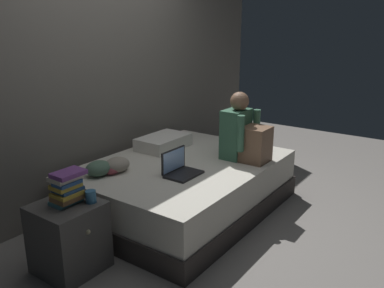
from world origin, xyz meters
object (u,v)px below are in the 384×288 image
object	(u,v)px
laptop	(180,168)
clothes_pile	(110,167)
nightstand	(69,237)
mug	(91,197)
person_sitting	(244,134)
bed	(184,186)
book_stack	(67,188)
pillow	(163,142)

from	to	relation	value
laptop	clothes_pile	size ratio (longest dim) A/B	0.80
nightstand	mug	size ratio (longest dim) A/B	5.81
person_sitting	nightstand	bearing A→B (deg)	163.95
mug	clothes_pile	size ratio (longest dim) A/B	0.22
person_sitting	laptop	bearing A→B (deg)	160.39
bed	nightstand	distance (m)	1.30
book_stack	clothes_pile	distance (m)	0.72
person_sitting	clothes_pile	world-z (taller)	person_sitting
laptop	mug	size ratio (longest dim) A/B	3.56
person_sitting	pillow	xyz separation A→B (m)	(-0.17, 0.87, -0.19)
bed	person_sitting	size ratio (longest dim) A/B	3.05
nightstand	mug	world-z (taller)	mug
person_sitting	pillow	size ratio (longest dim) A/B	1.17
bed	mug	world-z (taller)	mug
pillow	mug	xyz separation A→B (m)	(-1.41, -0.49, 0.02)
person_sitting	laptop	world-z (taller)	person_sitting
bed	mug	size ratio (longest dim) A/B	22.22
laptop	mug	world-z (taller)	laptop
bed	clothes_pile	bearing A→B (deg)	149.97
mug	clothes_pile	xyz separation A→B (m)	(0.55, 0.40, -0.02)
person_sitting	mug	bearing A→B (deg)	166.74
person_sitting	bed	bearing A→B (deg)	134.98
nightstand	pillow	world-z (taller)	pillow
book_stack	mug	world-z (taller)	book_stack
bed	laptop	world-z (taller)	laptop
book_stack	clothes_pile	size ratio (longest dim) A/B	0.60
person_sitting	mug	world-z (taller)	person_sitting
laptop	book_stack	size ratio (longest dim) A/B	1.33
person_sitting	book_stack	size ratio (longest dim) A/B	2.73
book_stack	clothes_pile	world-z (taller)	book_stack
laptop	person_sitting	bearing A→B (deg)	-19.61
clothes_pile	mug	bearing A→B (deg)	-144.23
bed	nightstand	size ratio (longest dim) A/B	3.82
pillow	bed	bearing A→B (deg)	-118.55
person_sitting	book_stack	bearing A→B (deg)	163.56
person_sitting	pillow	world-z (taller)	person_sitting
book_stack	nightstand	bearing A→B (deg)	-172.60
mug	nightstand	bearing A→B (deg)	137.31
laptop	clothes_pile	bearing A→B (deg)	122.47
bed	person_sitting	world-z (taller)	person_sitting
laptop	book_stack	xyz separation A→B (m)	(-0.99, 0.25, 0.10)
nightstand	clothes_pile	distance (m)	0.79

